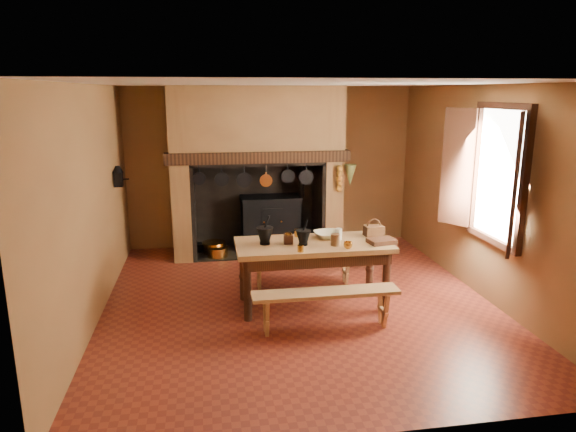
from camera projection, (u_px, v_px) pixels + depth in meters
The scene contains 28 objects.
floor at pixel (298, 302), 6.78m from camera, with size 5.50×5.50×0.00m, color maroon.
ceiling at pixel (299, 84), 6.12m from camera, with size 5.50×5.50×0.00m, color silver.
back_wall at pixel (271, 167), 9.09m from camera, with size 5.00×0.02×2.80m, color olive.
wall_left at pixel (91, 205), 6.06m from camera, with size 0.02×5.50×2.80m, color olive.
wall_right at pixel (483, 192), 6.84m from camera, with size 0.02×5.50×2.80m, color olive.
wall_front at pixel (366, 272), 3.81m from camera, with size 5.00×0.02×2.80m, color olive.
chimney_breast at pixel (256, 147), 8.52m from camera, with size 2.95×0.96×2.80m.
iron_range at pixel (271, 222), 9.01m from camera, with size 1.12×0.55×1.60m.
hearth_pans at pixel (214, 249), 8.73m from camera, with size 0.51×0.62×0.20m.
hanging_pans at pixel (257, 179), 8.14m from camera, with size 1.92×0.29×0.27m.
onion_string at pixel (339, 179), 8.34m from camera, with size 0.12×0.10×0.46m, color #9A601C, non-canonical shape.
herb_bunch at pixel (350, 175), 8.36m from camera, with size 0.20×0.20×0.35m, color #56622E.
window at pixel (491, 175), 6.36m from camera, with size 0.39×1.75×1.76m.
wall_coffee_mill at pixel (118, 175), 7.53m from camera, with size 0.23×0.16×0.31m.
work_table at pixel (313, 253), 6.52m from camera, with size 1.96×0.87×0.85m.
bench_front at pixel (326, 301), 5.91m from camera, with size 1.71×0.30×0.48m.
bench_back at pixel (303, 265), 7.26m from camera, with size 1.54×0.27×0.43m.
mortar_large at pixel (265, 235), 6.39m from camera, with size 0.22×0.22×0.37m.
mortar_small at pixel (303, 237), 6.36m from camera, with size 0.19×0.19×0.32m.
coffee_grinder at pixel (288, 238), 6.44m from camera, with size 0.15×0.12×0.17m.
brass_mug_a at pixel (301, 248), 6.11m from camera, with size 0.07×0.07×0.08m, color #B77D2A.
brass_mug_b at pixel (298, 233), 6.75m from camera, with size 0.09×0.09×0.10m, color #B77D2A.
mixing_bowl at pixel (328, 235), 6.68m from camera, with size 0.35×0.35×0.09m, color beige.
stoneware_crock at pixel (335, 240), 6.35m from camera, with size 0.12×0.12×0.15m, color brown.
glass_jar at pixel (339, 234), 6.60m from camera, with size 0.08×0.08×0.15m, color beige.
wicker_basket at pixel (374, 230), 6.78m from camera, with size 0.25×0.19×0.23m.
wooden_tray at pixel (382, 241), 6.45m from camera, with size 0.33×0.24×0.06m, color #341A10.
brass_cup at pixel (348, 245), 6.23m from camera, with size 0.11×0.11×0.09m, color #B77D2A.
Camera 1 is at (-1.15, -6.22, 2.71)m, focal length 32.00 mm.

